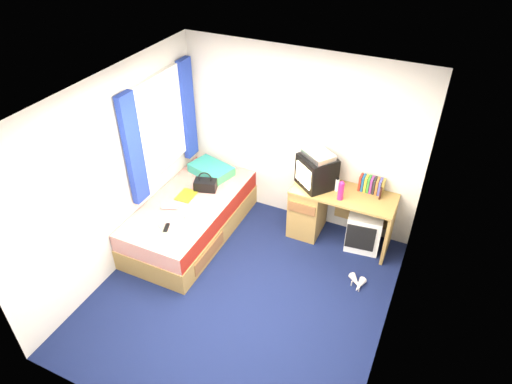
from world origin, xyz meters
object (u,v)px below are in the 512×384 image
at_px(pink_water_bottle, 341,191).
at_px(picture_frame, 381,192).
at_px(water_bottle, 170,207).
at_px(crt_tv, 317,171).
at_px(magazine, 186,195).
at_px(colour_swatch_fan, 163,229).
at_px(storage_cube, 364,229).
at_px(towel, 200,212).
at_px(aerosol_can, 337,185).
at_px(pillow, 211,170).
at_px(white_heels, 358,283).
at_px(vcr, 318,155).
at_px(remote_control, 166,228).
at_px(bed, 191,217).
at_px(desk, 321,208).
at_px(handbag, 205,185).

bearing_deg(pink_water_bottle, picture_frame, 29.69).
bearing_deg(water_bottle, crt_tv, 31.99).
xyz_separation_m(magazine, colour_swatch_fan, (0.11, -0.70, -0.00)).
bearing_deg(colour_swatch_fan, storage_cube, 32.55).
xyz_separation_m(towel, colour_swatch_fan, (-0.26, -0.41, -0.04)).
bearing_deg(towel, aerosol_can, 33.02).
bearing_deg(pillow, aerosol_can, 1.65).
relative_size(aerosol_can, towel, 0.57).
bearing_deg(storage_cube, white_heels, -86.43).
height_order(storage_cube, colour_swatch_fan, colour_swatch_fan).
bearing_deg(aerosol_can, colour_swatch_fan, -141.61).
bearing_deg(colour_swatch_fan, pillow, 93.38).
height_order(pink_water_bottle, aerosol_can, pink_water_bottle).
xyz_separation_m(vcr, pink_water_bottle, (0.37, -0.16, -0.34)).
bearing_deg(aerosol_can, remote_control, -141.84).
distance_m(storage_cube, remote_control, 2.51).
distance_m(magazine, colour_swatch_fan, 0.70).
distance_m(pink_water_bottle, towel, 1.75).
distance_m(storage_cube, white_heels, 0.79).
distance_m(pillow, picture_frame, 2.33).
height_order(storage_cube, water_bottle, water_bottle).
bearing_deg(bed, pink_water_bottle, 17.75).
distance_m(desk, pink_water_bottle, 0.55).
bearing_deg(vcr, picture_frame, 42.05).
height_order(handbag, water_bottle, handbag).
relative_size(crt_tv, vcr, 1.49).
distance_m(aerosol_can, colour_swatch_fan, 2.20).
height_order(colour_swatch_fan, remote_control, remote_control).
relative_size(vcr, handbag, 1.16).
height_order(pillow, water_bottle, pillow).
distance_m(desk, towel, 1.59).
bearing_deg(magazine, colour_swatch_fan, -80.74).
xyz_separation_m(bed, white_heels, (2.29, -0.00, -0.23)).
xyz_separation_m(storage_cube, crt_tv, (-0.70, -0.00, 0.69)).
bearing_deg(bed, white_heels, -0.08).
distance_m(crt_tv, handbag, 1.48).
bearing_deg(white_heels, pillow, 163.70).
bearing_deg(storage_cube, pillow, 174.65).
bearing_deg(vcr, colour_swatch_fan, -100.80).
distance_m(picture_frame, pink_water_bottle, 0.51).
height_order(aerosol_can, remote_control, aerosol_can).
bearing_deg(vcr, bed, -117.29).
height_order(towel, colour_swatch_fan, towel).
bearing_deg(handbag, pink_water_bottle, -8.16).
bearing_deg(storage_cube, picture_frame, 33.82).
xyz_separation_m(desk, remote_control, (-1.51, -1.33, 0.14)).
bearing_deg(pink_water_bottle, aerosol_can, 120.67).
distance_m(desk, aerosol_can, 0.46).
height_order(vcr, pink_water_bottle, vcr).
height_order(magazine, water_bottle, water_bottle).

